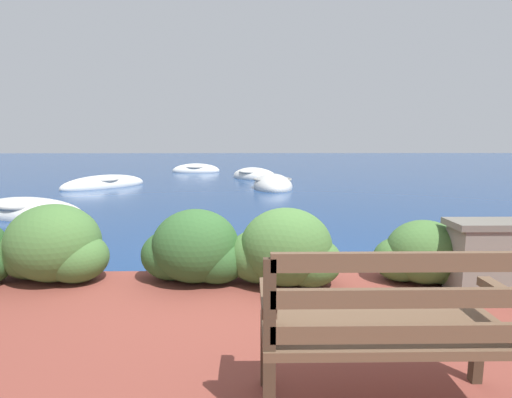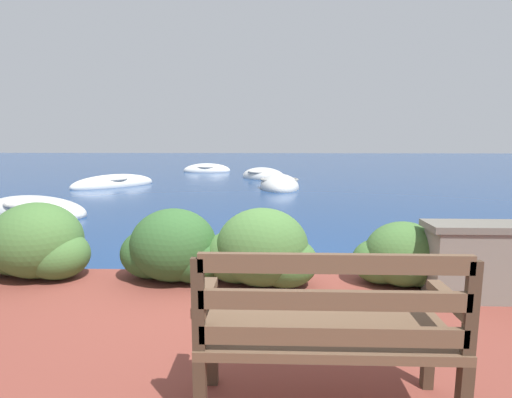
# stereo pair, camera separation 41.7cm
# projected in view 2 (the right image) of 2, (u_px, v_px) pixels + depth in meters

# --- Properties ---
(ground_plane) EXTENTS (80.00, 80.00, 0.00)m
(ground_plane) POSITION_uv_depth(u_px,v_px,m) (230.00, 289.00, 4.43)
(ground_plane) COLOR navy
(park_bench) EXTENTS (1.33, 0.48, 0.93)m
(park_bench) POSITION_uv_depth(u_px,v_px,m) (327.00, 329.00, 2.02)
(park_bench) COLOR #433123
(park_bench) RESTS_ON patio_terrace
(hedge_clump_left) EXTENTS (1.16, 0.83, 0.79)m
(hedge_clump_left) POSITION_uv_depth(u_px,v_px,m) (36.00, 245.00, 4.16)
(hedge_clump_left) COLOR #426B33
(hedge_clump_left) RESTS_ON patio_terrace
(hedge_clump_centre) EXTENTS (1.09, 0.78, 0.74)m
(hedge_clump_centre) POSITION_uv_depth(u_px,v_px,m) (172.00, 249.00, 4.06)
(hedge_clump_centre) COLOR #2D5628
(hedge_clump_centre) RESTS_ON patio_terrace
(hedge_clump_right) EXTENTS (1.13, 0.81, 0.77)m
(hedge_clump_right) POSITION_uv_depth(u_px,v_px,m) (261.00, 252.00, 3.93)
(hedge_clump_right) COLOR #426B33
(hedge_clump_right) RESTS_ON patio_terrace
(hedge_clump_far_right) EXTENTS (0.93, 0.67, 0.64)m
(hedge_clump_far_right) POSITION_uv_depth(u_px,v_px,m) (401.00, 258.00, 3.93)
(hedge_clump_far_right) COLOR #426B33
(hedge_clump_far_right) RESTS_ON patio_terrace
(rowboat_nearest) EXTENTS (2.97, 1.95, 0.70)m
(rowboat_nearest) POSITION_uv_depth(u_px,v_px,m) (34.00, 211.00, 8.81)
(rowboat_nearest) COLOR silver
(rowboat_nearest) RESTS_ON ground_plane
(rowboat_mid) EXTENTS (1.43, 2.41, 0.83)m
(rowboat_mid) POSITION_uv_depth(u_px,v_px,m) (279.00, 186.00, 13.34)
(rowboat_mid) COLOR silver
(rowboat_mid) RESTS_ON ground_plane
(rowboat_far) EXTENTS (2.78, 2.92, 0.71)m
(rowboat_far) POSITION_uv_depth(u_px,v_px,m) (114.00, 184.00, 13.93)
(rowboat_far) COLOR silver
(rowboat_far) RESTS_ON ground_plane
(rowboat_outer) EXTENTS (2.46, 2.58, 0.79)m
(rowboat_outer) POSITION_uv_depth(u_px,v_px,m) (263.00, 177.00, 16.55)
(rowboat_outer) COLOR silver
(rowboat_outer) RESTS_ON ground_plane
(rowboat_distant) EXTENTS (2.33, 1.25, 0.73)m
(rowboat_distant) POSITION_uv_depth(u_px,v_px,m) (207.00, 170.00, 19.80)
(rowboat_distant) COLOR silver
(rowboat_distant) RESTS_ON ground_plane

